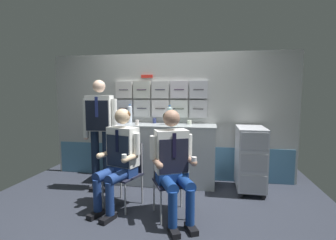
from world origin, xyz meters
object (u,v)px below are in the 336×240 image
at_px(crew_member_left, 119,154).
at_px(water_bottle_short, 170,115).
at_px(folding_chair_right, 170,173).
at_px(crew_member_standing, 100,125).
at_px(crew_member_right, 173,160).
at_px(folding_chair_left, 127,167).
at_px(service_trolley, 250,157).
at_px(coffee_cup_spare, 154,120).

relative_size(crew_member_left, water_bottle_short, 4.08).
distance_m(folding_chair_right, crew_member_standing, 1.37).
xyz_separation_m(crew_member_right, water_bottle_short, (-0.24, 1.14, 0.41)).
bearing_deg(folding_chair_left, service_trolley, 23.10).
xyz_separation_m(crew_member_left, water_bottle_short, (0.48, 1.00, 0.42)).
height_order(crew_member_right, coffee_cup_spare, crew_member_right).
height_order(folding_chair_right, crew_member_standing, crew_member_standing).
bearing_deg(service_trolley, water_bottle_short, 173.97).
height_order(crew_member_left, folding_chair_right, crew_member_left).
bearing_deg(crew_member_right, coffee_cup_spare, 112.02).
distance_m(crew_member_left, crew_member_right, 0.73).
bearing_deg(crew_member_standing, crew_member_right, -29.22).
xyz_separation_m(service_trolley, folding_chair_right, (-1.08, -0.87, -0.02)).
distance_m(crew_member_standing, water_bottle_short, 1.09).
distance_m(folding_chair_left, crew_member_left, 0.26).
distance_m(crew_member_right, crew_member_standing, 1.43).
relative_size(service_trolley, crew_member_left, 0.76).
distance_m(service_trolley, coffee_cup_spare, 1.64).
xyz_separation_m(crew_member_left, crew_member_right, (0.72, -0.14, 0.00)).
bearing_deg(crew_member_standing, crew_member_left, -47.06).
bearing_deg(coffee_cup_spare, crew_member_standing, -138.63).
xyz_separation_m(service_trolley, coffee_cup_spare, (-1.54, 0.29, 0.50)).
relative_size(service_trolley, water_bottle_short, 3.10).
bearing_deg(coffee_cup_spare, folding_chair_left, -98.04).
xyz_separation_m(folding_chair_left, folding_chair_right, (0.60, -0.15, 0.00)).
xyz_separation_m(crew_member_left, folding_chair_right, (0.65, -0.00, -0.21)).
xyz_separation_m(crew_member_standing, coffee_cup_spare, (0.70, 0.61, 0.02)).
relative_size(folding_chair_left, crew_member_standing, 0.49).
bearing_deg(crew_member_standing, coffee_cup_spare, 41.37).
xyz_separation_m(crew_member_right, crew_member_standing, (-1.22, 0.68, 0.29)).
bearing_deg(folding_chair_left, crew_member_left, -108.52).
xyz_separation_m(folding_chair_left, crew_member_right, (0.67, -0.29, 0.21)).
bearing_deg(service_trolley, folding_chair_right, -141.34).
height_order(service_trolley, crew_member_left, crew_member_left).
xyz_separation_m(folding_chair_left, coffee_cup_spare, (0.14, 1.01, 0.52)).
bearing_deg(water_bottle_short, folding_chair_right, -80.41).
bearing_deg(folding_chair_left, coffee_cup_spare, 81.96).
relative_size(service_trolley, folding_chair_left, 1.19).
xyz_separation_m(service_trolley, crew_member_left, (-1.73, -0.87, 0.19)).
distance_m(crew_member_left, water_bottle_short, 1.18).
xyz_separation_m(crew_member_right, coffee_cup_spare, (-0.53, 1.30, 0.31)).
height_order(service_trolley, folding_chair_right, service_trolley).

